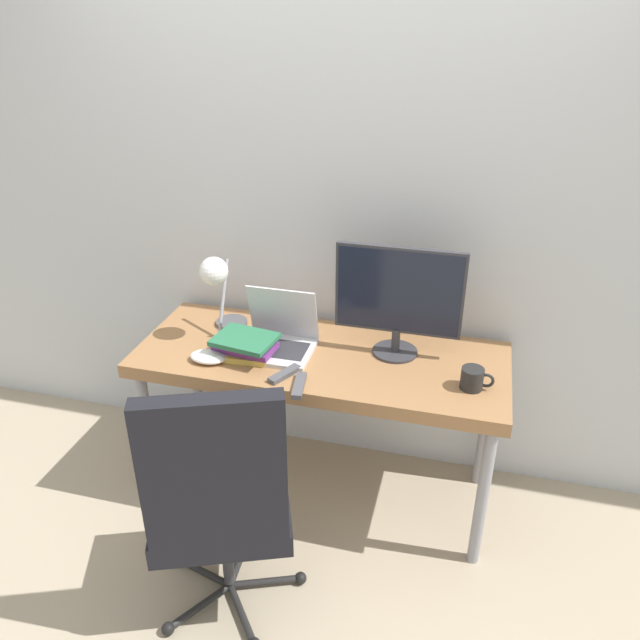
% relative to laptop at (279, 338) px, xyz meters
% --- Properties ---
extents(ground_plane, '(12.00, 12.00, 0.00)m').
position_rel_laptop_xyz_m(ground_plane, '(0.19, -0.31, -0.82)').
color(ground_plane, tan).
extents(wall_back, '(8.00, 0.05, 2.60)m').
position_rel_laptop_xyz_m(wall_back, '(0.19, 0.38, 0.48)').
color(wall_back, silver).
rests_on(wall_back, ground_plane).
extents(desk, '(1.59, 0.62, 0.76)m').
position_rel_laptop_xyz_m(desk, '(0.19, 0.00, -0.12)').
color(desk, '#996B42').
rests_on(desk, ground_plane).
extents(laptop, '(0.31, 0.26, 0.27)m').
position_rel_laptop_xyz_m(laptop, '(0.00, 0.00, 0.00)').
color(laptop, silver).
rests_on(laptop, desk).
extents(monitor, '(0.53, 0.19, 0.48)m').
position_rel_laptop_xyz_m(monitor, '(0.49, 0.10, 0.21)').
color(monitor, '#333338').
rests_on(monitor, desk).
extents(desk_lamp, '(0.15, 0.28, 0.39)m').
position_rel_laptop_xyz_m(desk_lamp, '(-0.29, 0.04, 0.22)').
color(desk_lamp, '#4C4C51').
rests_on(desk_lamp, desk).
extents(office_chair, '(0.63, 0.63, 1.07)m').
position_rel_laptop_xyz_m(office_chair, '(0.02, -0.74, -0.23)').
color(office_chair, black).
rests_on(office_chair, ground_plane).
extents(book_stack, '(0.28, 0.23, 0.10)m').
position_rel_laptop_xyz_m(book_stack, '(-0.12, -0.09, -0.00)').
color(book_stack, gold).
rests_on(book_stack, desk).
extents(tv_remote, '(0.06, 0.17, 0.02)m').
position_rel_laptop_xyz_m(tv_remote, '(0.17, -0.27, -0.04)').
color(tv_remote, '#4C4C51').
rests_on(tv_remote, desk).
extents(media_remote, '(0.11, 0.16, 0.02)m').
position_rel_laptop_xyz_m(media_remote, '(0.09, -0.21, -0.04)').
color(media_remote, '#4C4C51').
rests_on(media_remote, desk).
extents(mug, '(0.13, 0.09, 0.09)m').
position_rel_laptop_xyz_m(mug, '(0.83, -0.10, -0.01)').
color(mug, black).
rests_on(mug, desk).
extents(game_controller, '(0.16, 0.11, 0.04)m').
position_rel_laptop_xyz_m(game_controller, '(-0.26, -0.17, -0.03)').
color(game_controller, white).
rests_on(game_controller, desk).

